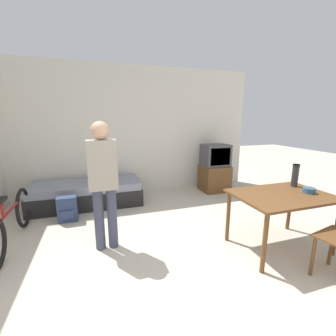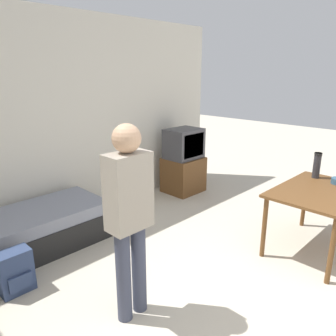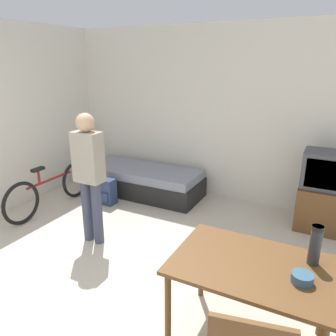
{
  "view_description": "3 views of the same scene",
  "coord_description": "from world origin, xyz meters",
  "px_view_note": "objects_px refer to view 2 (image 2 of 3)",
  "views": [
    {
      "loc": [
        -0.66,
        -1.35,
        1.64
      ],
      "look_at": [
        0.34,
        1.74,
        0.91
      ],
      "focal_mm": 24.0,
      "sensor_mm": 36.0,
      "label": 1
    },
    {
      "loc": [
        -2.03,
        -0.44,
        1.96
      ],
      "look_at": [
        0.4,
        1.95,
        0.95
      ],
      "focal_mm": 35.0,
      "sensor_mm": 36.0,
      "label": 2
    },
    {
      "loc": [
        1.89,
        -1.42,
        2.15
      ],
      "look_at": [
        0.16,
        1.94,
        0.91
      ],
      "focal_mm": 35.0,
      "sensor_mm": 36.0,
      "label": 3
    }
  ],
  "objects_px": {
    "dining_table": "(319,198)",
    "backpack": "(15,272)",
    "person_standing": "(129,211)",
    "thermos_flask": "(317,164)",
    "daybed": "(19,235)",
    "tv": "(184,162)"
  },
  "relations": [
    {
      "from": "daybed",
      "to": "backpack",
      "type": "bearing_deg",
      "value": -115.0
    },
    {
      "from": "person_standing",
      "to": "thermos_flask",
      "type": "distance_m",
      "value": 2.53
    },
    {
      "from": "thermos_flask",
      "to": "backpack",
      "type": "height_order",
      "value": "thermos_flask"
    },
    {
      "from": "backpack",
      "to": "tv",
      "type": "bearing_deg",
      "value": 12.44
    },
    {
      "from": "daybed",
      "to": "backpack",
      "type": "height_order",
      "value": "daybed"
    },
    {
      "from": "dining_table",
      "to": "thermos_flask",
      "type": "distance_m",
      "value": 0.52
    },
    {
      "from": "dining_table",
      "to": "person_standing",
      "type": "distance_m",
      "value": 2.22
    },
    {
      "from": "daybed",
      "to": "thermos_flask",
      "type": "bearing_deg",
      "value": -37.0
    },
    {
      "from": "backpack",
      "to": "daybed",
      "type": "bearing_deg",
      "value": 65.0
    },
    {
      "from": "daybed",
      "to": "thermos_flask",
      "type": "relative_size",
      "value": 6.43
    },
    {
      "from": "dining_table",
      "to": "backpack",
      "type": "height_order",
      "value": "dining_table"
    },
    {
      "from": "tv",
      "to": "person_standing",
      "type": "distance_m",
      "value": 3.01
    },
    {
      "from": "tv",
      "to": "person_standing",
      "type": "bearing_deg",
      "value": -146.25
    },
    {
      "from": "person_standing",
      "to": "thermos_flask",
      "type": "xyz_separation_m",
      "value": [
        2.49,
        -0.46,
        -0.04
      ]
    },
    {
      "from": "daybed",
      "to": "person_standing",
      "type": "relative_size",
      "value": 1.24
    },
    {
      "from": "daybed",
      "to": "dining_table",
      "type": "xyz_separation_m",
      "value": [
        2.36,
        -2.29,
        0.41
      ]
    },
    {
      "from": "backpack",
      "to": "dining_table",
      "type": "bearing_deg",
      "value": -31.95
    },
    {
      "from": "tv",
      "to": "dining_table",
      "type": "relative_size",
      "value": 0.91
    },
    {
      "from": "dining_table",
      "to": "backpack",
      "type": "xyz_separation_m",
      "value": [
        -2.65,
        1.66,
        -0.43
      ]
    },
    {
      "from": "tv",
      "to": "backpack",
      "type": "xyz_separation_m",
      "value": [
        -3.04,
        -0.67,
        -0.3
      ]
    },
    {
      "from": "tv",
      "to": "person_standing",
      "type": "height_order",
      "value": "person_standing"
    },
    {
      "from": "thermos_flask",
      "to": "daybed",
      "type": "bearing_deg",
      "value": 143.0
    }
  ]
}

